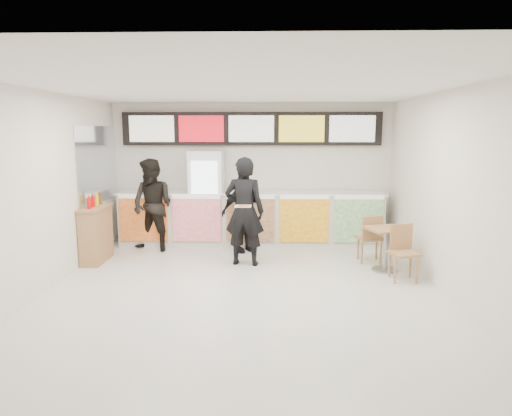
{
  "coord_description": "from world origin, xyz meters",
  "views": [
    {
      "loc": [
        0.38,
        -6.4,
        2.4
      ],
      "look_at": [
        0.16,
        1.2,
        1.12
      ],
      "focal_mm": 32.0,
      "sensor_mm": 36.0,
      "label": 1
    }
  ],
  "objects_px": {
    "condiment_ledge": "(96,234)",
    "cafe_table": "(386,241)",
    "customer_mid": "(243,213)",
    "customer_main": "(244,211)",
    "service_counter": "(251,218)",
    "drinks_fridge": "(207,198)",
    "customer_left": "(153,205)"
  },
  "relations": [
    {
      "from": "condiment_ledge",
      "to": "cafe_table",
      "type": "bearing_deg",
      "value": -4.68
    },
    {
      "from": "customer_mid",
      "to": "customer_main",
      "type": "bearing_deg",
      "value": -118.81
    },
    {
      "from": "customer_main",
      "to": "condiment_ledge",
      "type": "distance_m",
      "value": 2.8
    },
    {
      "from": "service_counter",
      "to": "condiment_ledge",
      "type": "xyz_separation_m",
      "value": [
        -2.82,
        -1.34,
        -0.04
      ]
    },
    {
      "from": "customer_main",
      "to": "customer_mid",
      "type": "xyz_separation_m",
      "value": [
        -0.09,
        0.92,
        -0.19
      ]
    },
    {
      "from": "drinks_fridge",
      "to": "customer_mid",
      "type": "bearing_deg",
      "value": -35.29
    },
    {
      "from": "customer_left",
      "to": "customer_mid",
      "type": "xyz_separation_m",
      "value": [
        1.81,
        0.0,
        -0.14
      ]
    },
    {
      "from": "drinks_fridge",
      "to": "customer_left",
      "type": "distance_m",
      "value": 1.16
    },
    {
      "from": "service_counter",
      "to": "customer_mid",
      "type": "bearing_deg",
      "value": -105.02
    },
    {
      "from": "customer_left",
      "to": "condiment_ledge",
      "type": "bearing_deg",
      "value": -112.89
    },
    {
      "from": "service_counter",
      "to": "drinks_fridge",
      "type": "relative_size",
      "value": 2.78
    },
    {
      "from": "service_counter",
      "to": "customer_left",
      "type": "bearing_deg",
      "value": -164.47
    },
    {
      "from": "customer_mid",
      "to": "condiment_ledge",
      "type": "relative_size",
      "value": 1.29
    },
    {
      "from": "drinks_fridge",
      "to": "customer_mid",
      "type": "distance_m",
      "value": 0.99
    },
    {
      "from": "customer_left",
      "to": "customer_mid",
      "type": "distance_m",
      "value": 1.81
    },
    {
      "from": "customer_main",
      "to": "drinks_fridge",
      "type": "bearing_deg",
      "value": -51.53
    },
    {
      "from": "drinks_fridge",
      "to": "customer_main",
      "type": "distance_m",
      "value": 1.72
    },
    {
      "from": "service_counter",
      "to": "cafe_table",
      "type": "relative_size",
      "value": 3.49
    },
    {
      "from": "drinks_fridge",
      "to": "condiment_ledge",
      "type": "height_order",
      "value": "drinks_fridge"
    },
    {
      "from": "service_counter",
      "to": "cafe_table",
      "type": "height_order",
      "value": "service_counter"
    },
    {
      "from": "service_counter",
      "to": "customer_left",
      "type": "height_order",
      "value": "customer_left"
    },
    {
      "from": "customer_main",
      "to": "customer_mid",
      "type": "height_order",
      "value": "customer_main"
    },
    {
      "from": "customer_mid",
      "to": "service_counter",
      "type": "bearing_deg",
      "value": 40.75
    },
    {
      "from": "drinks_fridge",
      "to": "condiment_ledge",
      "type": "distance_m",
      "value": 2.37
    },
    {
      "from": "cafe_table",
      "to": "customer_main",
      "type": "bearing_deg",
      "value": 156.34
    },
    {
      "from": "drinks_fridge",
      "to": "customer_mid",
      "type": "xyz_separation_m",
      "value": [
        0.79,
        -0.56,
        -0.21
      ]
    },
    {
      "from": "cafe_table",
      "to": "condiment_ledge",
      "type": "relative_size",
      "value": 1.29
    },
    {
      "from": "customer_main",
      "to": "customer_left",
      "type": "xyz_separation_m",
      "value": [
        -1.89,
        0.92,
        -0.05
      ]
    },
    {
      "from": "drinks_fridge",
      "to": "customer_main",
      "type": "xyz_separation_m",
      "value": [
        0.88,
        -1.48,
        -0.02
      ]
    },
    {
      "from": "customer_left",
      "to": "cafe_table",
      "type": "distance_m",
      "value": 4.54
    },
    {
      "from": "customer_main",
      "to": "cafe_table",
      "type": "xyz_separation_m",
      "value": [
        2.46,
        -0.31,
        -0.45
      ]
    },
    {
      "from": "customer_mid",
      "to": "customer_left",
      "type": "bearing_deg",
      "value": 145.76
    }
  ]
}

